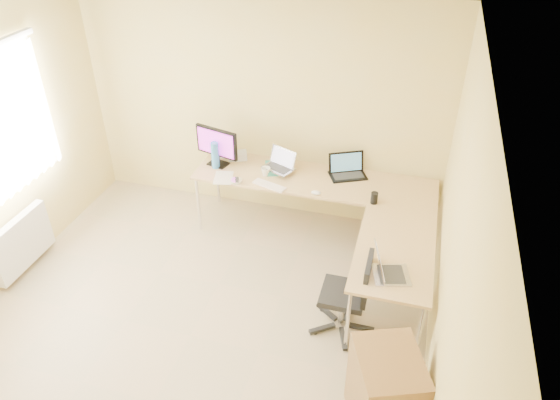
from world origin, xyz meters
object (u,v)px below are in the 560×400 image
(laptop_return, at_px, (393,265))
(cabinet, at_px, (385,395))
(desk_fan, at_px, (224,147))
(desk_return, at_px, (390,280))
(monitor, at_px, (217,147))
(office_chair, at_px, (344,287))
(desk_main, at_px, (313,206))
(mug, at_px, (266,172))
(laptop_black, at_px, (349,166))
(keyboard, at_px, (269,185))
(laptop_center, at_px, (278,160))
(water_bottle, at_px, (215,155))

(laptop_return, bearing_deg, cabinet, 170.48)
(desk_fan, distance_m, laptop_return, 2.62)
(desk_return, height_order, monitor, monitor)
(monitor, xyz_separation_m, office_chair, (1.71, -1.36, -0.46))
(desk_main, relative_size, office_chair, 3.10)
(mug, bearing_deg, laptop_return, -40.41)
(laptop_black, xyz_separation_m, desk_fan, (-1.47, 0.05, 0.00))
(keyboard, bearing_deg, laptop_center, 104.46)
(laptop_center, relative_size, office_chair, 0.39)
(desk_return, distance_m, laptop_black, 1.40)
(mug, bearing_deg, desk_return, -31.54)
(monitor, xyz_separation_m, cabinet, (2.19, -2.27, -0.60))
(desk_main, relative_size, laptop_return, 7.45)
(laptop_return, bearing_deg, laptop_center, 30.00)
(laptop_center, height_order, office_chair, laptop_center)
(laptop_return, bearing_deg, monitor, 41.77)
(keyboard, height_order, cabinet, cabinet)
(water_bottle, bearing_deg, laptop_return, -31.69)
(laptop_black, distance_m, mug, 0.91)
(mug, height_order, water_bottle, water_bottle)
(laptop_center, relative_size, laptop_return, 0.94)
(monitor, distance_m, keyboard, 0.79)
(monitor, bearing_deg, keyboard, -7.55)
(desk_main, relative_size, mug, 25.47)
(water_bottle, bearing_deg, monitor, 90.00)
(desk_main, bearing_deg, office_chair, -66.59)
(monitor, bearing_deg, laptop_center, 15.72)
(office_chair, bearing_deg, laptop_return, -1.13)
(desk_return, xyz_separation_m, mug, (-1.50, 0.92, 0.41))
(desk_fan, bearing_deg, office_chair, -29.34)
(desk_main, bearing_deg, desk_return, -45.73)
(desk_main, distance_m, office_chair, 1.48)
(desk_return, bearing_deg, water_bottle, 155.91)
(mug, height_order, desk_fan, desk_fan)
(office_chair, bearing_deg, desk_return, 41.84)
(desk_main, bearing_deg, mug, -171.81)
(keyboard, height_order, laptop_return, laptop_return)
(mug, bearing_deg, laptop_black, 14.70)
(desk_main, distance_m, laptop_center, 0.66)
(laptop_black, relative_size, keyboard, 1.05)
(water_bottle, distance_m, office_chair, 2.18)
(desk_main, bearing_deg, keyboard, -147.09)
(mug, bearing_deg, office_chair, -48.84)
(desk_return, relative_size, desk_fan, 5.05)
(office_chair, bearing_deg, desk_main, 113.18)
(laptop_black, xyz_separation_m, water_bottle, (-1.47, -0.21, 0.03))
(monitor, height_order, laptop_center, monitor)
(desk_main, height_order, desk_fan, desk_fan)
(laptop_center, height_order, laptop_return, laptop_center)
(office_chair, height_order, cabinet, office_chair)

